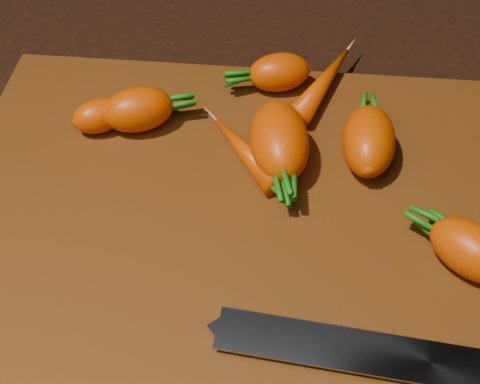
{
  "coord_description": "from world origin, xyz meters",
  "views": [
    {
      "loc": [
        0.03,
        -0.36,
        0.44
      ],
      "look_at": [
        0.0,
        0.01,
        0.03
      ],
      "focal_mm": 50.0,
      "sensor_mm": 36.0,
      "label": 1
    }
  ],
  "objects": [
    {
      "name": "ground",
      "position": [
        0.0,
        0.0,
        -0.01
      ],
      "size": [
        2.0,
        2.0,
        0.01
      ],
      "primitive_type": "cube",
      "color": "black"
    },
    {
      "name": "cutting_board",
      "position": [
        0.0,
        0.0,
        0.01
      ],
      "size": [
        0.5,
        0.4,
        0.01
      ],
      "primitive_type": "cube",
      "color": "#4F280E",
      "rests_on": "ground"
    },
    {
      "name": "carrot_0",
      "position": [
        -0.1,
        0.1,
        0.03
      ],
      "size": [
        0.08,
        0.06,
        0.04
      ],
      "primitive_type": "ellipsoid",
      "rotation": [
        0.0,
        0.0,
        0.39
      ],
      "color": "#E54401",
      "rests_on": "cutting_board"
    },
    {
      "name": "carrot_1",
      "position": [
        0.03,
        0.07,
        0.04
      ],
      "size": [
        0.07,
        0.1,
        0.05
      ],
      "primitive_type": "ellipsoid",
      "rotation": [
        0.0,
        0.0,
        -1.41
      ],
      "color": "#E54401",
      "rests_on": "cutting_board"
    },
    {
      "name": "carrot_2",
      "position": [
        0.11,
        0.08,
        0.04
      ],
      "size": [
        0.05,
        0.08,
        0.05
      ],
      "primitive_type": "ellipsoid",
      "rotation": [
        0.0,
        0.0,
        1.54
      ],
      "color": "#E54401",
      "rests_on": "cutting_board"
    },
    {
      "name": "carrot_3",
      "position": [
        0.02,
        0.17,
        0.03
      ],
      "size": [
        0.07,
        0.05,
        0.04
      ],
      "primitive_type": "ellipsoid",
      "rotation": [
        0.0,
        0.0,
        3.43
      ],
      "color": "#E54401",
      "rests_on": "cutting_board"
    },
    {
      "name": "carrot_4",
      "position": [
        -0.14,
        0.09,
        0.03
      ],
      "size": [
        0.06,
        0.05,
        0.03
      ],
      "primitive_type": "ellipsoid",
      "rotation": [
        0.0,
        0.0,
        0.52
      ],
      "color": "#E54401",
      "rests_on": "cutting_board"
    },
    {
      "name": "carrot_5",
      "position": [
        0.18,
        -0.04,
        0.03
      ],
      "size": [
        0.08,
        0.08,
        0.04
      ],
      "primitive_type": "ellipsoid",
      "rotation": [
        0.0,
        0.0,
        2.49
      ],
      "color": "#E54401",
      "rests_on": "cutting_board"
    },
    {
      "name": "carrot_6",
      "position": [
        0.07,
        0.17,
        0.02
      ],
      "size": [
        0.07,
        0.12,
        0.03
      ],
      "primitive_type": "ellipsoid",
      "rotation": [
        0.0,
        0.0,
        1.16
      ],
      "color": "#E54401",
      "rests_on": "cutting_board"
    },
    {
      "name": "carrot_8",
      "position": [
        -0.0,
        0.06,
        0.02
      ],
      "size": [
        0.08,
        0.09,
        0.03
      ],
      "primitive_type": "ellipsoid",
      "rotation": [
        0.0,
        0.0,
        2.23
      ],
      "color": "#E54401",
      "rests_on": "cutting_board"
    },
    {
      "name": "knife",
      "position": [
        0.11,
        -0.12,
        0.02
      ],
      "size": [
        0.31,
        0.06,
        0.02
      ],
      "rotation": [
        0.0,
        0.0,
        -0.09
      ],
      "color": "gray",
      "rests_on": "cutting_board"
    }
  ]
}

